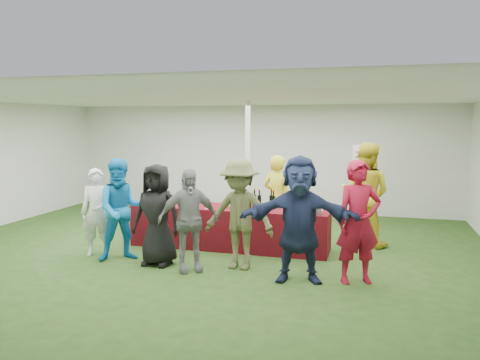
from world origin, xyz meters
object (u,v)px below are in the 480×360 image
(serving_table, at_px, (229,227))
(staff_back, at_px, (365,194))
(customer_6, at_px, (358,222))
(customer_1, at_px, (122,210))
(customer_2, at_px, (157,215))
(customer_3, at_px, (188,220))
(customer_4, at_px, (239,214))
(staff_pourer, at_px, (278,199))
(customer_0, at_px, (97,212))
(customer_5, at_px, (299,219))
(dump_bucket, at_px, (314,209))
(wine_list_sign, at_px, (364,168))

(serving_table, bearing_deg, staff_back, 20.37)
(staff_back, bearing_deg, customer_6, 105.32)
(customer_1, height_order, customer_2, customer_1)
(serving_table, bearing_deg, customer_1, -140.63)
(customer_6, bearing_deg, customer_3, 160.45)
(customer_1, distance_m, customer_3, 1.30)
(customer_2, bearing_deg, customer_1, 175.11)
(customer_1, height_order, customer_4, customer_4)
(staff_pourer, height_order, customer_0, staff_pourer)
(staff_back, distance_m, customer_0, 4.81)
(staff_back, bearing_deg, serving_table, 36.94)
(customer_5, bearing_deg, customer_0, 163.95)
(staff_back, relative_size, customer_0, 1.27)
(customer_1, bearing_deg, customer_0, 131.82)
(staff_pourer, distance_m, customer_1, 2.90)
(customer_4, bearing_deg, customer_0, -177.15)
(customer_4, relative_size, customer_6, 0.98)
(dump_bucket, distance_m, customer_6, 1.31)
(serving_table, distance_m, customer_4, 1.33)
(serving_table, bearing_deg, customer_4, -65.57)
(staff_back, distance_m, customer_1, 4.37)
(customer_1, distance_m, customer_6, 3.79)
(customer_0, distance_m, customer_4, 2.55)
(staff_back, bearing_deg, staff_pourer, 25.26)
(staff_pourer, bearing_deg, customer_4, 103.33)
(staff_pourer, bearing_deg, customer_1, 60.79)
(serving_table, height_order, customer_5, customer_5)
(serving_table, distance_m, customer_6, 2.69)
(serving_table, xyz_separation_m, staff_pourer, (0.76, 0.63, 0.46))
(customer_3, bearing_deg, staff_back, 8.15)
(staff_pourer, bearing_deg, customer_2, 72.07)
(serving_table, distance_m, staff_pourer, 1.09)
(serving_table, xyz_separation_m, dump_bucket, (1.56, -0.22, 0.46))
(serving_table, relative_size, staff_pourer, 2.16)
(dump_bucket, xyz_separation_m, customer_0, (-3.59, -0.86, -0.09))
(customer_6, bearing_deg, staff_back, 65.35)
(staff_back, xyz_separation_m, customer_0, (-4.39, -1.95, -0.20))
(serving_table, relative_size, staff_back, 1.89)
(serving_table, height_order, customer_0, customer_0)
(customer_4, relative_size, customer_5, 0.95)
(wine_list_sign, height_order, customer_4, wine_list_sign)
(customer_5, bearing_deg, serving_table, 125.83)
(staff_pourer, xyz_separation_m, staff_back, (1.60, 0.24, 0.12))
(customer_6, bearing_deg, dump_bucket, 101.74)
(dump_bucket, relative_size, customer_2, 0.16)
(customer_3, relative_size, customer_4, 0.92)
(dump_bucket, relative_size, customer_4, 0.15)
(customer_3, bearing_deg, staff_pourer, 31.04)
(dump_bucket, height_order, staff_back, staff_back)
(serving_table, xyz_separation_m, customer_2, (-0.81, -1.29, 0.44))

